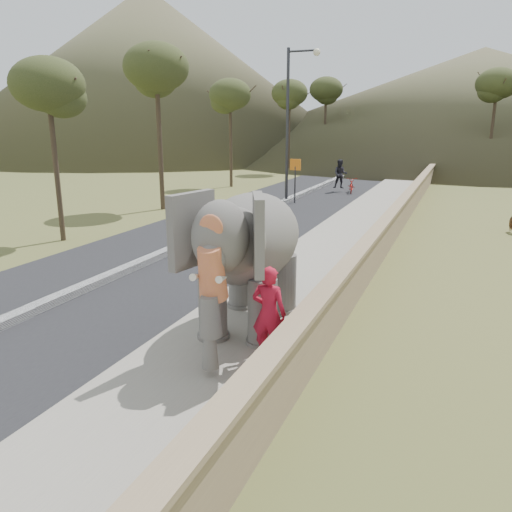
{
  "coord_description": "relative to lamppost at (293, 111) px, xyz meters",
  "views": [
    {
      "loc": [
        3.9,
        -7.53,
        4.3
      ],
      "look_at": [
        0.2,
        1.43,
        1.7
      ],
      "focal_mm": 35.0,
      "sensor_mm": 36.0,
      "label": 1
    }
  ],
  "objects": [
    {
      "name": "ground",
      "position": [
        4.69,
        -18.4,
        -4.87
      ],
      "size": [
        160.0,
        160.0,
        0.0
      ],
      "primitive_type": "plane",
      "color": "olive",
      "rests_on": "ground"
    },
    {
      "name": "road",
      "position": [
        -0.31,
        -8.4,
        -4.86
      ],
      "size": [
        7.0,
        120.0,
        0.03
      ],
      "primitive_type": "cube",
      "color": "black",
      "rests_on": "ground"
    },
    {
      "name": "median",
      "position": [
        -0.31,
        -8.4,
        -4.76
      ],
      "size": [
        0.35,
        120.0,
        0.22
      ],
      "primitive_type": "cube",
      "color": "black",
      "rests_on": "ground"
    },
    {
      "name": "walkway",
      "position": [
        4.69,
        -8.4,
        -4.8
      ],
      "size": [
        3.0,
        120.0,
        0.15
      ],
      "primitive_type": "cube",
      "color": "#9E9687",
      "rests_on": "ground"
    },
    {
      "name": "parapet",
      "position": [
        6.34,
        -8.4,
        -4.32
      ],
      "size": [
        0.3,
        120.0,
        1.1
      ],
      "primitive_type": "cube",
      "color": "tan",
      "rests_on": "ground"
    },
    {
      "name": "lamppost",
      "position": [
        0.0,
        0.0,
        0.0
      ],
      "size": [
        1.76,
        0.36,
        8.0
      ],
      "color": "#2F2E34",
      "rests_on": "ground"
    },
    {
      "name": "signboard",
      "position": [
        0.19,
        -0.02,
        -3.23
      ],
      "size": [
        0.6,
        0.08,
        2.4
      ],
      "color": "#2D2D33",
      "rests_on": "ground"
    },
    {
      "name": "hill_left",
      "position": [
        -33.31,
        36.6,
        6.13
      ],
      "size": [
        60.0,
        60.0,
        22.0
      ],
      "primitive_type": "cone",
      "color": "brown",
      "rests_on": "ground"
    },
    {
      "name": "hill_far",
      "position": [
        9.69,
        51.6,
        2.13
      ],
      "size": [
        80.0,
        80.0,
        14.0
      ],
      "primitive_type": "cone",
      "color": "brown",
      "rests_on": "ground"
    },
    {
      "name": "elephant_and_man",
      "position": [
        4.71,
        -16.82,
        -3.27
      ],
      "size": [
        2.5,
        4.25,
        2.93
      ],
      "color": "slate",
      "rests_on": "ground"
    },
    {
      "name": "motorcyclist",
      "position": [
        1.84,
        5.32,
        -4.07
      ],
      "size": [
        1.75,
        1.97,
        2.06
      ],
      "color": "maroon",
      "rests_on": "ground"
    },
    {
      "name": "trees",
      "position": [
        5.82,
        12.77,
        -0.95
      ],
      "size": [
        47.33,
        42.71,
        9.18
      ],
      "color": "#473828",
      "rests_on": "ground"
    }
  ]
}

